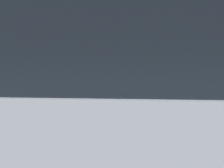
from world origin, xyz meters
The scene contains 4 objects.
parking_meter centered at (-0.13, 0.51, 1.10)m, with size 0.16×0.18×1.37m.
pedestrian_at_meter centered at (-0.75, 0.74, 1.11)m, with size 0.72×0.56×1.72m.
parked_sedan_silver centered at (-0.03, -1.09, 0.87)m, with size 4.63×1.88×1.76m.
background_railing centered at (0.00, 3.21, 0.84)m, with size 24.06×0.06×1.01m.
Camera 1 is at (0.44, -2.78, 1.16)m, focal length 57.46 mm.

